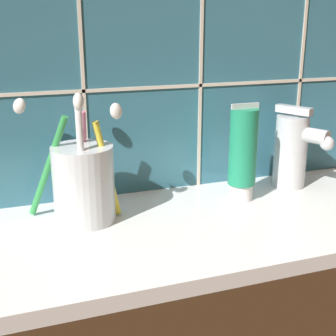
{
  "coord_description": "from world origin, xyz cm",
  "views": [
    {
      "loc": [
        -27.49,
        -54.57,
        28.78
      ],
      "look_at": [
        -7.56,
        2.16,
        9.42
      ],
      "focal_mm": 50.0,
      "sensor_mm": 36.0,
      "label": 1
    }
  ],
  "objects": [
    {
      "name": "sink_counter",
      "position": [
        0.0,
        0.0,
        1.0
      ],
      "size": [
        73.54,
        28.19,
        2.0
      ],
      "primitive_type": "cube",
      "color": "white",
      "rests_on": "ground"
    },
    {
      "name": "tile_wall_backsplash",
      "position": [
        0.01,
        14.34,
        24.55
      ],
      "size": [
        83.54,
        1.72,
        49.08
      ],
      "color": "#336B7F",
      "rests_on": "ground"
    },
    {
      "name": "toothbrush_cup",
      "position": [
        -18.55,
        5.48,
        7.69
      ],
      "size": [
        14.59,
        9.82,
        18.26
      ],
      "color": "silver",
      "rests_on": "sink_counter"
    },
    {
      "name": "toothpaste_tube",
      "position": [
        5.51,
        5.4,
        9.41
      ],
      "size": [
        4.42,
        4.21,
        14.93
      ],
      "color": "white",
      "rests_on": "sink_counter"
    },
    {
      "name": "sink_faucet",
      "position": [
        16.04,
        7.82,
        8.45
      ],
      "size": [
        6.48,
        9.5,
        13.4
      ],
      "rotation": [
        0.0,
        0.0,
        -1.1
      ],
      "color": "silver",
      "rests_on": "sink_counter"
    }
  ]
}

